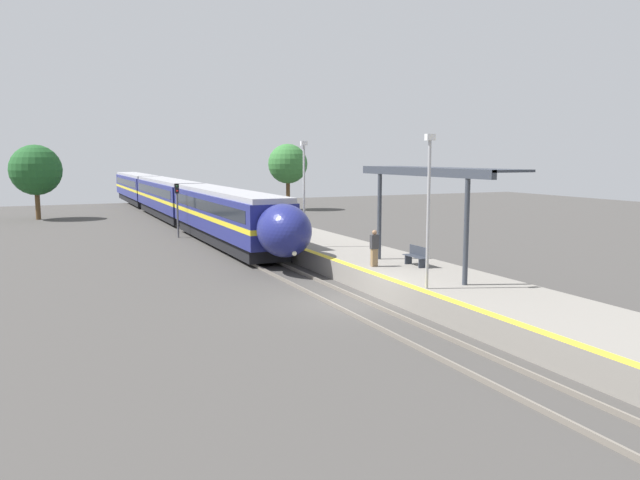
% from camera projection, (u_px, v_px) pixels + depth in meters
% --- Properties ---
extents(ground_plane, '(120.00, 120.00, 0.00)m').
position_uv_depth(ground_plane, '(347.00, 304.00, 25.01)').
color(ground_plane, '#423F3D').
extents(rail_left, '(0.08, 90.00, 0.15)m').
position_uv_depth(rail_left, '(331.00, 303.00, 24.71)').
color(rail_left, slate).
rests_on(rail_left, ground_plane).
extents(rail_right, '(0.08, 90.00, 0.15)m').
position_uv_depth(rail_right, '(363.00, 300.00, 25.30)').
color(rail_right, slate).
rests_on(rail_right, ground_plane).
extents(train, '(2.74, 62.72, 3.71)m').
position_uv_depth(train, '(170.00, 197.00, 57.85)').
color(train, black).
rests_on(train, ground_plane).
extents(platform_right, '(4.69, 64.00, 0.93)m').
position_uv_depth(platform_right, '(429.00, 284.00, 26.54)').
color(platform_right, gray).
rests_on(platform_right, ground_plane).
extents(platform_bench, '(0.44, 1.53, 0.89)m').
position_uv_depth(platform_bench, '(417.00, 256.00, 28.33)').
color(platform_bench, '#2D333D').
rests_on(platform_bench, platform_right).
extents(person_waiting, '(0.36, 0.22, 1.66)m').
position_uv_depth(person_waiting, '(374.00, 248.00, 28.09)').
color(person_waiting, '#7F6647').
rests_on(person_waiting, platform_right).
extents(railway_signal, '(0.28, 0.28, 3.92)m').
position_uv_depth(railway_signal, '(177.00, 204.00, 44.99)').
color(railway_signal, '#59595E').
rests_on(railway_signal, ground_plane).
extents(lamppost_near, '(0.36, 0.20, 5.76)m').
position_uv_depth(lamppost_near, '(429.00, 202.00, 23.06)').
color(lamppost_near, '#9E9EA3').
rests_on(lamppost_near, platform_right).
extents(lamppost_mid, '(0.36, 0.20, 5.76)m').
position_uv_depth(lamppost_mid, '(304.00, 187.00, 33.85)').
color(lamppost_mid, '#9E9EA3').
rests_on(lamppost_mid, platform_right).
extents(station_canopy, '(2.02, 9.72, 4.47)m').
position_uv_depth(station_canopy, '(430.00, 175.00, 26.89)').
color(station_canopy, '#333842').
rests_on(station_canopy, platform_right).
extents(background_tree_left, '(4.67, 4.67, 6.94)m').
position_uv_depth(background_tree_left, '(36.00, 170.00, 57.56)').
color(background_tree_left, brown).
rests_on(background_tree_left, ground_plane).
extents(background_tree_right, '(4.32, 4.32, 7.21)m').
position_uv_depth(background_tree_right, '(288.00, 164.00, 68.06)').
color(background_tree_right, brown).
rests_on(background_tree_right, ground_plane).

